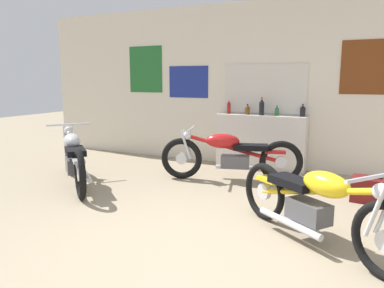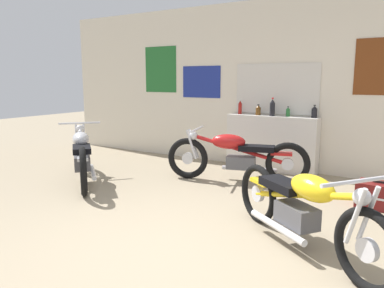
{
  "view_description": "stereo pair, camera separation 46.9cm",
  "coord_description": "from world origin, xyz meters",
  "px_view_note": "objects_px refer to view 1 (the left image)",
  "views": [
    {
      "loc": [
        1.24,
        -2.7,
        1.51
      ],
      "look_at": [
        -0.78,
        1.48,
        0.7
      ],
      "focal_mm": 35.0,
      "sensor_mm": 36.0,
      "label": 1
    },
    {
      "loc": [
        1.65,
        -2.47,
        1.51
      ],
      "look_at": [
        -0.78,
        1.48,
        0.7
      ],
      "focal_mm": 35.0,
      "sensor_mm": 36.0,
      "label": 2
    }
  ],
  "objects_px": {
    "bottle_right_center": "(277,111)",
    "bottle_rightmost": "(303,111)",
    "motorcycle_yellow": "(314,202)",
    "motorcycle_silver": "(74,157)",
    "bottle_left_center": "(247,110)",
    "bottle_center": "(262,107)",
    "bottle_leftmost": "(229,107)",
    "hard_case_darkred": "(374,190)",
    "motorcycle_red": "(230,155)"
  },
  "relations": [
    {
      "from": "bottle_right_center",
      "to": "bottle_rightmost",
      "type": "relative_size",
      "value": 0.81
    },
    {
      "from": "motorcycle_yellow",
      "to": "motorcycle_silver",
      "type": "height_order",
      "value": "motorcycle_silver"
    },
    {
      "from": "motorcycle_silver",
      "to": "bottle_rightmost",
      "type": "bearing_deg",
      "value": 38.23
    },
    {
      "from": "bottle_left_center",
      "to": "motorcycle_silver",
      "type": "bearing_deg",
      "value": -131.12
    },
    {
      "from": "bottle_center",
      "to": "bottle_left_center",
      "type": "bearing_deg",
      "value": 174.67
    },
    {
      "from": "bottle_leftmost",
      "to": "bottle_rightmost",
      "type": "relative_size",
      "value": 1.25
    },
    {
      "from": "bottle_leftmost",
      "to": "bottle_left_center",
      "type": "height_order",
      "value": "bottle_leftmost"
    },
    {
      "from": "bottle_leftmost",
      "to": "bottle_rightmost",
      "type": "distance_m",
      "value": 1.25
    },
    {
      "from": "motorcycle_yellow",
      "to": "hard_case_darkred",
      "type": "height_order",
      "value": "motorcycle_yellow"
    },
    {
      "from": "bottle_rightmost",
      "to": "bottle_right_center",
      "type": "bearing_deg",
      "value": -178.77
    },
    {
      "from": "bottle_leftmost",
      "to": "bottle_left_center",
      "type": "distance_m",
      "value": 0.34
    },
    {
      "from": "bottle_leftmost",
      "to": "bottle_center",
      "type": "bearing_deg",
      "value": -4.38
    },
    {
      "from": "bottle_leftmost",
      "to": "bottle_right_center",
      "type": "relative_size",
      "value": 1.55
    },
    {
      "from": "bottle_leftmost",
      "to": "motorcycle_yellow",
      "type": "relative_size",
      "value": 0.15
    },
    {
      "from": "motorcycle_red",
      "to": "bottle_center",
      "type": "bearing_deg",
      "value": 78.12
    },
    {
      "from": "bottle_left_center",
      "to": "bottle_right_center",
      "type": "height_order",
      "value": "bottle_left_center"
    },
    {
      "from": "motorcycle_silver",
      "to": "motorcycle_yellow",
      "type": "bearing_deg",
      "value": -9.22
    },
    {
      "from": "bottle_center",
      "to": "motorcycle_red",
      "type": "xyz_separation_m",
      "value": [
        -0.2,
        -0.93,
        -0.65
      ]
    },
    {
      "from": "bottle_left_center",
      "to": "motorcycle_red",
      "type": "bearing_deg",
      "value": -86.71
    },
    {
      "from": "bottle_leftmost",
      "to": "hard_case_darkred",
      "type": "bearing_deg",
      "value": -26.09
    },
    {
      "from": "motorcycle_yellow",
      "to": "motorcycle_silver",
      "type": "bearing_deg",
      "value": 170.78
    },
    {
      "from": "bottle_rightmost",
      "to": "motorcycle_silver",
      "type": "height_order",
      "value": "bottle_rightmost"
    },
    {
      "from": "bottle_leftmost",
      "to": "bottle_rightmost",
      "type": "height_order",
      "value": "bottle_leftmost"
    },
    {
      "from": "bottle_left_center",
      "to": "hard_case_darkred",
      "type": "xyz_separation_m",
      "value": [
        2.0,
        -1.12,
        -0.84
      ]
    },
    {
      "from": "bottle_rightmost",
      "to": "hard_case_darkred",
      "type": "xyz_separation_m",
      "value": [
        1.09,
        -1.16,
        -0.85
      ]
    },
    {
      "from": "motorcycle_red",
      "to": "motorcycle_yellow",
      "type": "bearing_deg",
      "value": -50.4
    },
    {
      "from": "bottle_center",
      "to": "bottle_right_center",
      "type": "relative_size",
      "value": 1.85
    },
    {
      "from": "bottle_rightmost",
      "to": "motorcycle_silver",
      "type": "relative_size",
      "value": 0.13
    },
    {
      "from": "motorcycle_red",
      "to": "hard_case_darkred",
      "type": "xyz_separation_m",
      "value": [
        1.94,
        -0.17,
        -0.24
      ]
    },
    {
      "from": "bottle_center",
      "to": "hard_case_darkred",
      "type": "xyz_separation_m",
      "value": [
        1.74,
        -1.1,
        -0.89
      ]
    },
    {
      "from": "bottle_right_center",
      "to": "motorcycle_red",
      "type": "height_order",
      "value": "bottle_right_center"
    },
    {
      "from": "motorcycle_silver",
      "to": "motorcycle_red",
      "type": "height_order",
      "value": "motorcycle_silver"
    },
    {
      "from": "bottle_rightmost",
      "to": "motorcycle_silver",
      "type": "xyz_separation_m",
      "value": [
        -2.78,
        -2.19,
        -0.59
      ]
    },
    {
      "from": "motorcycle_yellow",
      "to": "hard_case_darkred",
      "type": "xyz_separation_m",
      "value": [
        0.5,
        1.57,
        -0.25
      ]
    },
    {
      "from": "bottle_leftmost",
      "to": "bottle_center",
      "type": "xyz_separation_m",
      "value": [
        0.59,
        -0.05,
        0.02
      ]
    },
    {
      "from": "bottle_leftmost",
      "to": "motorcycle_red",
      "type": "bearing_deg",
      "value": -67.93
    },
    {
      "from": "bottle_right_center",
      "to": "motorcycle_silver",
      "type": "relative_size",
      "value": 0.1
    },
    {
      "from": "bottle_right_center",
      "to": "motorcycle_yellow",
      "type": "bearing_deg",
      "value": -69.83
    },
    {
      "from": "bottle_right_center",
      "to": "bottle_rightmost",
      "type": "distance_m",
      "value": 0.41
    },
    {
      "from": "bottle_right_center",
      "to": "motorcycle_yellow",
      "type": "height_order",
      "value": "bottle_right_center"
    },
    {
      "from": "bottle_leftmost",
      "to": "motorcycle_red",
      "type": "xyz_separation_m",
      "value": [
        0.4,
        -0.98,
        -0.63
      ]
    },
    {
      "from": "motorcycle_yellow",
      "to": "motorcycle_red",
      "type": "distance_m",
      "value": 2.26
    },
    {
      "from": "bottle_left_center",
      "to": "bottle_center",
      "type": "distance_m",
      "value": 0.26
    },
    {
      "from": "motorcycle_silver",
      "to": "hard_case_darkred",
      "type": "xyz_separation_m",
      "value": [
        3.87,
        1.03,
        -0.26
      ]
    },
    {
      "from": "bottle_left_center",
      "to": "bottle_center",
      "type": "height_order",
      "value": "bottle_center"
    },
    {
      "from": "bottle_center",
      "to": "motorcycle_silver",
      "type": "bearing_deg",
      "value": -135.01
    },
    {
      "from": "hard_case_darkred",
      "to": "motorcycle_red",
      "type": "bearing_deg",
      "value": 175.05
    },
    {
      "from": "bottle_leftmost",
      "to": "hard_case_darkred",
      "type": "relative_size",
      "value": 0.47
    },
    {
      "from": "motorcycle_red",
      "to": "bottle_leftmost",
      "type": "bearing_deg",
      "value": 112.07
    },
    {
      "from": "bottle_left_center",
      "to": "bottle_right_center",
      "type": "relative_size",
      "value": 1.1
    }
  ]
}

